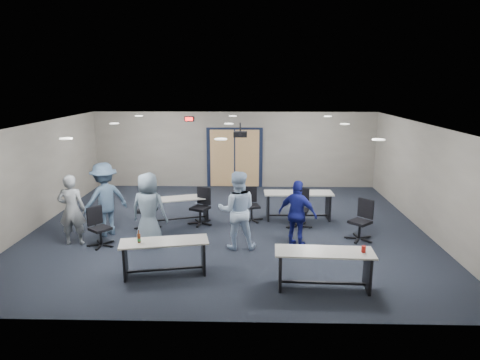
{
  "coord_description": "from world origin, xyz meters",
  "views": [
    {
      "loc": [
        0.57,
        -10.63,
        3.75
      ],
      "look_at": [
        0.31,
        -0.3,
        1.36
      ],
      "focal_mm": 32.0,
      "sensor_mm": 36.0,
      "label": 1
    }
  ],
  "objects_px": {
    "chair_back_a": "(147,209)",
    "chair_back_b": "(200,207)",
    "chair_loose_right": "(360,220)",
    "person_navy": "(298,214)",
    "person_lightblue": "(237,210)",
    "person_back": "(105,199)",
    "chair_loose_left": "(100,227)",
    "table_front_right": "(324,263)",
    "person_plaid": "(149,210)",
    "table_back_right": "(298,201)",
    "person_gray": "(72,210)",
    "table_front_left": "(164,251)",
    "chair_back_c": "(252,205)",
    "chair_back_d": "(299,209)",
    "table_back_left": "(179,206)"
  },
  "relations": [
    {
      "from": "chair_back_b",
      "to": "chair_loose_right",
      "type": "bearing_deg",
      "value": 10.99
    },
    {
      "from": "table_front_right",
      "to": "chair_back_c",
      "type": "distance_m",
      "value": 4.09
    },
    {
      "from": "table_front_left",
      "to": "person_navy",
      "type": "xyz_separation_m",
      "value": [
        2.77,
        1.5,
        0.31
      ]
    },
    {
      "from": "table_front_right",
      "to": "table_back_right",
      "type": "bearing_deg",
      "value": 93.31
    },
    {
      "from": "chair_back_d",
      "to": "table_front_left",
      "type": "bearing_deg",
      "value": -119.68
    },
    {
      "from": "chair_back_c",
      "to": "chair_loose_right",
      "type": "xyz_separation_m",
      "value": [
        2.6,
        -1.38,
        0.04
      ]
    },
    {
      "from": "chair_back_c",
      "to": "person_lightblue",
      "type": "bearing_deg",
      "value": -114.65
    },
    {
      "from": "table_front_left",
      "to": "chair_back_b",
      "type": "relative_size",
      "value": 1.84
    },
    {
      "from": "table_front_left",
      "to": "chair_back_b",
      "type": "bearing_deg",
      "value": 72.32
    },
    {
      "from": "chair_loose_left",
      "to": "person_navy",
      "type": "xyz_separation_m",
      "value": [
        4.55,
        0.07,
        0.33
      ]
    },
    {
      "from": "table_front_right",
      "to": "chair_back_a",
      "type": "distance_m",
      "value": 5.19
    },
    {
      "from": "table_front_left",
      "to": "table_front_right",
      "type": "bearing_deg",
      "value": -20.55
    },
    {
      "from": "table_back_right",
      "to": "person_gray",
      "type": "distance_m",
      "value": 5.84
    },
    {
      "from": "table_back_left",
      "to": "chair_back_d",
      "type": "xyz_separation_m",
      "value": [
        3.22,
        -0.37,
        0.05
      ]
    },
    {
      "from": "table_back_right",
      "to": "chair_back_d",
      "type": "distance_m",
      "value": 0.72
    },
    {
      "from": "chair_loose_right",
      "to": "person_navy",
      "type": "relative_size",
      "value": 0.63
    },
    {
      "from": "table_front_right",
      "to": "chair_back_c",
      "type": "height_order",
      "value": "chair_back_c"
    },
    {
      "from": "chair_back_b",
      "to": "person_plaid",
      "type": "distance_m",
      "value": 1.86
    },
    {
      "from": "chair_back_b",
      "to": "person_gray",
      "type": "relative_size",
      "value": 0.58
    },
    {
      "from": "table_back_right",
      "to": "person_lightblue",
      "type": "distance_m",
      "value": 2.72
    },
    {
      "from": "person_lightblue",
      "to": "table_front_left",
      "type": "bearing_deg",
      "value": 43.16
    },
    {
      "from": "table_front_right",
      "to": "table_back_right",
      "type": "distance_m",
      "value": 4.08
    },
    {
      "from": "table_back_right",
      "to": "table_front_right",
      "type": "bearing_deg",
      "value": -90.62
    },
    {
      "from": "person_back",
      "to": "chair_loose_left",
      "type": "bearing_deg",
      "value": 54.47
    },
    {
      "from": "table_back_left",
      "to": "chair_back_a",
      "type": "bearing_deg",
      "value": -164.77
    },
    {
      "from": "chair_back_a",
      "to": "chair_back_b",
      "type": "distance_m",
      "value": 1.38
    },
    {
      "from": "person_gray",
      "to": "chair_back_b",
      "type": "bearing_deg",
      "value": -158.96
    },
    {
      "from": "table_back_left",
      "to": "chair_loose_right",
      "type": "height_order",
      "value": "chair_loose_right"
    },
    {
      "from": "chair_loose_left",
      "to": "person_lightblue",
      "type": "height_order",
      "value": "person_lightblue"
    },
    {
      "from": "chair_back_d",
      "to": "person_back",
      "type": "xyz_separation_m",
      "value": [
        -4.86,
        -0.66,
        0.41
      ]
    },
    {
      "from": "chair_back_b",
      "to": "chair_back_c",
      "type": "xyz_separation_m",
      "value": [
        1.38,
        0.32,
        -0.03
      ]
    },
    {
      "from": "chair_back_c",
      "to": "person_gray",
      "type": "relative_size",
      "value": 0.54
    },
    {
      "from": "chair_back_a",
      "to": "chair_back_c",
      "type": "height_order",
      "value": "chair_back_a"
    },
    {
      "from": "table_front_left",
      "to": "chair_loose_left",
      "type": "height_order",
      "value": "table_front_left"
    },
    {
      "from": "chair_loose_left",
      "to": "person_plaid",
      "type": "bearing_deg",
      "value": -47.29
    },
    {
      "from": "chair_loose_right",
      "to": "person_lightblue",
      "type": "xyz_separation_m",
      "value": [
        -2.93,
        -0.56,
        0.41
      ]
    },
    {
      "from": "chair_loose_left",
      "to": "table_front_right",
      "type": "bearing_deg",
      "value": -73.61
    },
    {
      "from": "chair_back_b",
      "to": "chair_back_d",
      "type": "relative_size",
      "value": 0.96
    },
    {
      "from": "person_gray",
      "to": "person_back",
      "type": "relative_size",
      "value": 0.92
    },
    {
      "from": "table_front_left",
      "to": "chair_back_c",
      "type": "height_order",
      "value": "table_front_left"
    },
    {
      "from": "chair_back_a",
      "to": "person_navy",
      "type": "xyz_separation_m",
      "value": [
        3.77,
        -1.24,
        0.27
      ]
    },
    {
      "from": "chair_back_d",
      "to": "person_gray",
      "type": "relative_size",
      "value": 0.61
    },
    {
      "from": "person_navy",
      "to": "person_plaid",
      "type": "bearing_deg",
      "value": 28.06
    },
    {
      "from": "chair_back_c",
      "to": "table_back_right",
      "type": "bearing_deg",
      "value": -5.54
    },
    {
      "from": "chair_back_d",
      "to": "table_front_right",
      "type": "bearing_deg",
      "value": -72.02
    },
    {
      "from": "chair_back_b",
      "to": "chair_loose_right",
      "type": "xyz_separation_m",
      "value": [
        3.98,
        -1.06,
        0.01
      ]
    },
    {
      "from": "chair_back_b",
      "to": "chair_loose_left",
      "type": "bearing_deg",
      "value": -117.03
    },
    {
      "from": "table_back_right",
      "to": "person_back",
      "type": "xyz_separation_m",
      "value": [
        -4.91,
        -1.38,
        0.39
      ]
    },
    {
      "from": "person_plaid",
      "to": "chair_back_d",
      "type": "bearing_deg",
      "value": -149.16
    },
    {
      "from": "table_back_left",
      "to": "person_back",
      "type": "distance_m",
      "value": 1.99
    }
  ]
}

